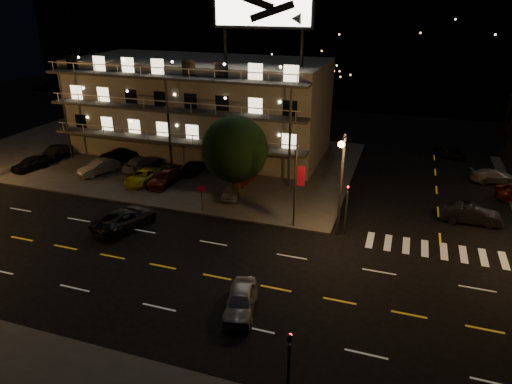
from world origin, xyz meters
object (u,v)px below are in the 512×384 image
(road_car_east, at_px, (241,301))
(road_car_west, at_px, (125,218))
(lot_car_2, at_px, (143,177))
(lot_car_7, at_px, (142,163))
(tree, at_px, (235,151))
(lot_car_4, at_px, (231,191))
(side_car_0, at_px, (471,214))

(road_car_east, relative_size, road_car_west, 0.78)
(lot_car_2, relative_size, lot_car_7, 0.93)
(tree, xyz_separation_m, lot_car_4, (-0.47, 0.15, -3.85))
(lot_car_2, distance_m, lot_car_7, 3.85)
(tree, distance_m, lot_car_7, 13.12)
(lot_car_7, height_order, side_car_0, lot_car_7)
(tree, xyz_separation_m, lot_car_2, (-9.85, 0.68, -3.86))
(lot_car_4, bearing_deg, lot_car_7, 148.88)
(side_car_0, bearing_deg, road_car_west, 108.74)
(lot_car_7, distance_m, road_car_west, 12.84)
(lot_car_7, bearing_deg, road_car_east, 142.09)
(lot_car_4, distance_m, side_car_0, 20.14)
(side_car_0, bearing_deg, lot_car_4, 93.52)
(tree, height_order, road_car_west, tree)
(lot_car_7, distance_m, side_car_0, 31.59)
(lot_car_4, distance_m, road_car_east, 16.06)
(side_car_0, height_order, road_car_east, side_car_0)
(side_car_0, bearing_deg, road_car_east, 138.89)
(lot_car_7, bearing_deg, lot_car_4, 169.89)
(tree, bearing_deg, side_car_0, 5.48)
(side_car_0, xyz_separation_m, road_car_east, (-13.67, -16.46, -0.04))
(tree, distance_m, lot_car_2, 10.60)
(road_car_west, bearing_deg, lot_car_4, -111.18)
(lot_car_2, bearing_deg, lot_car_7, 125.35)
(lot_car_4, bearing_deg, road_car_east, -79.43)
(lot_car_7, distance_m, road_car_east, 25.71)
(lot_car_2, relative_size, lot_car_4, 1.21)
(tree, xyz_separation_m, road_car_west, (-6.37, -7.65, -3.86))
(lot_car_7, relative_size, side_car_0, 1.03)
(lot_car_7, height_order, road_car_west, lot_car_7)
(tree, distance_m, road_car_west, 10.68)
(tree, height_order, lot_car_4, tree)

